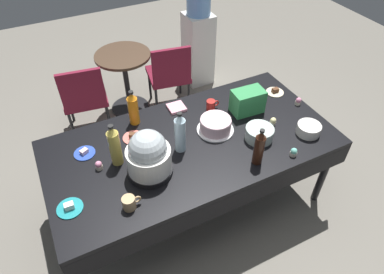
{
  "coord_description": "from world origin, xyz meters",
  "views": [
    {
      "loc": [
        -0.84,
        -1.69,
        2.56
      ],
      "look_at": [
        0.0,
        0.0,
        0.8
      ],
      "focal_mm": 31.99,
      "sensor_mm": 36.0,
      "label": 1
    }
  ],
  "objects_px": {
    "cupcake_mint": "(294,152)",
    "cupcake_cocoa": "(273,121)",
    "soda_carton": "(248,101)",
    "frosted_layer_cake": "(215,125)",
    "soda_bottle_water": "(180,133)",
    "soda_bottle_cola": "(259,148)",
    "slow_cooker": "(149,156)",
    "potluck_table": "(192,148)",
    "dessert_plate_coral": "(133,137)",
    "soda_bottle_orange_juice": "(133,109)",
    "cupcake_berry": "(298,101)",
    "round_cafe_table": "(125,72)",
    "dessert_plate_teal": "(70,208)",
    "coffee_mug_tan": "(129,203)",
    "ceramic_snack_bowl": "(309,129)",
    "coffee_mug_red": "(211,105)",
    "maroon_chair_left": "(84,96)",
    "maroon_chair_right": "(169,73)",
    "cupcake_rose": "(99,165)",
    "glass_salad_bowl": "(259,133)",
    "soda_bottle_ginger_ale": "(115,146)",
    "dessert_plate_cobalt": "(85,153)",
    "dessert_plate_cream": "(275,92)",
    "water_cooler": "(198,39)"
  },
  "relations": [
    {
      "from": "dessert_plate_cobalt",
      "to": "dessert_plate_cream",
      "type": "bearing_deg",
      "value": 0.01
    },
    {
      "from": "soda_bottle_ginger_ale",
      "to": "maroon_chair_left",
      "type": "xyz_separation_m",
      "value": [
        0.01,
        1.29,
        -0.42
      ]
    },
    {
      "from": "glass_salad_bowl",
      "to": "cupcake_berry",
      "type": "bearing_deg",
      "value": 20.37
    },
    {
      "from": "potluck_table",
      "to": "glass_salad_bowl",
      "type": "xyz_separation_m",
      "value": [
        0.48,
        -0.19,
        0.11
      ]
    },
    {
      "from": "cupcake_mint",
      "to": "maroon_chair_left",
      "type": "xyz_separation_m",
      "value": [
        -1.16,
        1.8,
        -0.29
      ]
    },
    {
      "from": "cupcake_cocoa",
      "to": "soda_bottle_water",
      "type": "distance_m",
      "value": 0.8
    },
    {
      "from": "soda_bottle_ginger_ale",
      "to": "maroon_chair_right",
      "type": "xyz_separation_m",
      "value": [
        0.96,
        1.29,
        -0.42
      ]
    },
    {
      "from": "soda_bottle_water",
      "to": "soda_bottle_orange_juice",
      "type": "xyz_separation_m",
      "value": [
        -0.2,
        0.44,
        -0.02
      ]
    },
    {
      "from": "soda_bottle_cola",
      "to": "round_cafe_table",
      "type": "bearing_deg",
      "value": 100.81
    },
    {
      "from": "cupcake_mint",
      "to": "cupcake_cocoa",
      "type": "distance_m",
      "value": 0.36
    },
    {
      "from": "potluck_table",
      "to": "cupcake_cocoa",
      "type": "height_order",
      "value": "cupcake_cocoa"
    },
    {
      "from": "dessert_plate_teal",
      "to": "soda_bottle_cola",
      "type": "distance_m",
      "value": 1.31
    },
    {
      "from": "cupcake_mint",
      "to": "cupcake_cocoa",
      "type": "relative_size",
      "value": 1.0
    },
    {
      "from": "potluck_table",
      "to": "cupcake_mint",
      "type": "relative_size",
      "value": 32.59
    },
    {
      "from": "soda_bottle_orange_juice",
      "to": "soda_bottle_water",
      "type": "bearing_deg",
      "value": -65.63
    },
    {
      "from": "water_cooler",
      "to": "round_cafe_table",
      "type": "bearing_deg",
      "value": -170.1
    },
    {
      "from": "maroon_chair_left",
      "to": "maroon_chair_right",
      "type": "relative_size",
      "value": 1.0
    },
    {
      "from": "glass_salad_bowl",
      "to": "coffee_mug_red",
      "type": "relative_size",
      "value": 1.88
    },
    {
      "from": "soda_bottle_water",
      "to": "coffee_mug_tan",
      "type": "xyz_separation_m",
      "value": [
        -0.51,
        -0.33,
        -0.12
      ]
    },
    {
      "from": "frosted_layer_cake",
      "to": "soda_bottle_orange_juice",
      "type": "bearing_deg",
      "value": 144.78
    },
    {
      "from": "slow_cooker",
      "to": "cupcake_berry",
      "type": "height_order",
      "value": "slow_cooker"
    },
    {
      "from": "cupcake_berry",
      "to": "soda_bottle_ginger_ale",
      "type": "relative_size",
      "value": 0.19
    },
    {
      "from": "soda_bottle_water",
      "to": "coffee_mug_tan",
      "type": "relative_size",
      "value": 2.75
    },
    {
      "from": "frosted_layer_cake",
      "to": "dessert_plate_teal",
      "type": "bearing_deg",
      "value": -168.64
    },
    {
      "from": "coffee_mug_red",
      "to": "frosted_layer_cake",
      "type": "bearing_deg",
      "value": -111.59
    },
    {
      "from": "cupcake_rose",
      "to": "soda_bottle_cola",
      "type": "relative_size",
      "value": 0.22
    },
    {
      "from": "dessert_plate_cream",
      "to": "dessert_plate_cobalt",
      "type": "relative_size",
      "value": 1.01
    },
    {
      "from": "cupcake_cocoa",
      "to": "soda_carton",
      "type": "height_order",
      "value": "soda_carton"
    },
    {
      "from": "dessert_plate_cream",
      "to": "soda_bottle_water",
      "type": "xyz_separation_m",
      "value": [
        -1.06,
        -0.27,
        0.15
      ]
    },
    {
      "from": "ceramic_snack_bowl",
      "to": "dessert_plate_cobalt",
      "type": "xyz_separation_m",
      "value": [
        -1.62,
        0.56,
        -0.03
      ]
    },
    {
      "from": "soda_bottle_cola",
      "to": "coffee_mug_tan",
      "type": "relative_size",
      "value": 2.45
    },
    {
      "from": "cupcake_berry",
      "to": "soda_bottle_cola",
      "type": "xyz_separation_m",
      "value": [
        -0.7,
        -0.4,
        0.11
      ]
    },
    {
      "from": "slow_cooker",
      "to": "soda_bottle_water",
      "type": "distance_m",
      "value": 0.31
    },
    {
      "from": "soda_bottle_orange_juice",
      "to": "ceramic_snack_bowl",
      "type": "bearing_deg",
      "value": -31.95
    },
    {
      "from": "soda_carton",
      "to": "frosted_layer_cake",
      "type": "bearing_deg",
      "value": -161.06
    },
    {
      "from": "ceramic_snack_bowl",
      "to": "coffee_mug_red",
      "type": "xyz_separation_m",
      "value": [
        -0.54,
        0.6,
        0.01
      ]
    },
    {
      "from": "slow_cooker",
      "to": "glass_salad_bowl",
      "type": "xyz_separation_m",
      "value": [
        0.87,
        -0.05,
        -0.11
      ]
    },
    {
      "from": "soda_carton",
      "to": "maroon_chair_right",
      "type": "bearing_deg",
      "value": 102.55
    },
    {
      "from": "slow_cooker",
      "to": "dessert_plate_teal",
      "type": "xyz_separation_m",
      "value": [
        -0.57,
        -0.06,
        -0.15
      ]
    },
    {
      "from": "ceramic_snack_bowl",
      "to": "soda_bottle_orange_juice",
      "type": "distance_m",
      "value": 1.38
    },
    {
      "from": "round_cafe_table",
      "to": "coffee_mug_red",
      "type": "bearing_deg",
      "value": -73.9
    },
    {
      "from": "soda_bottle_cola",
      "to": "slow_cooker",
      "type": "bearing_deg",
      "value": 160.84
    },
    {
      "from": "potluck_table",
      "to": "dessert_plate_coral",
      "type": "xyz_separation_m",
      "value": [
        -0.39,
        0.24,
        0.07
      ]
    },
    {
      "from": "soda_bottle_water",
      "to": "soda_carton",
      "type": "height_order",
      "value": "soda_bottle_water"
    },
    {
      "from": "cupcake_berry",
      "to": "round_cafe_table",
      "type": "relative_size",
      "value": 0.09
    },
    {
      "from": "glass_salad_bowl",
      "to": "soda_bottle_water",
      "type": "relative_size",
      "value": 0.63
    },
    {
      "from": "dessert_plate_cobalt",
      "to": "soda_bottle_cola",
      "type": "bearing_deg",
      "value": -30.19
    },
    {
      "from": "soda_carton",
      "to": "water_cooler",
      "type": "height_order",
      "value": "water_cooler"
    },
    {
      "from": "slow_cooker",
      "to": "cupcake_rose",
      "type": "distance_m",
      "value": 0.39
    },
    {
      "from": "maroon_chair_left",
      "to": "water_cooler",
      "type": "height_order",
      "value": "water_cooler"
    }
  ]
}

